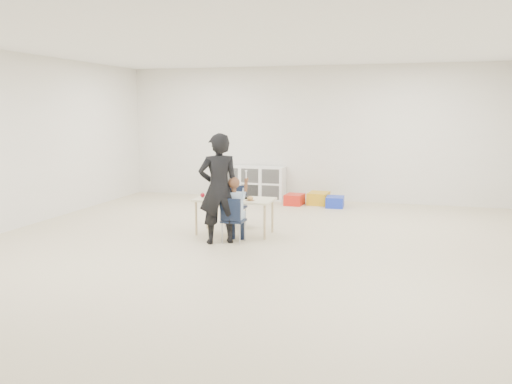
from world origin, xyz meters
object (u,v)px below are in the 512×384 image
(table, at_px, (235,216))
(child, at_px, (234,207))
(chair_near, at_px, (234,220))
(adult, at_px, (219,189))
(cubby_shelf, at_px, (252,182))

(table, height_order, child, child)
(chair_near, height_order, adult, adult)
(chair_near, distance_m, child, 0.19)
(cubby_shelf, distance_m, adult, 3.98)
(child, height_order, cubby_shelf, child)
(table, bearing_deg, chair_near, -73.91)
(table, height_order, adult, adult)
(table, xyz_separation_m, child, (0.16, -0.52, 0.24))
(table, height_order, cubby_shelf, cubby_shelf)
(child, bearing_deg, table, 106.09)
(chair_near, height_order, child, child)
(table, distance_m, cubby_shelf, 3.35)
(chair_near, xyz_separation_m, adult, (-0.19, -0.10, 0.46))
(chair_near, height_order, cubby_shelf, cubby_shelf)
(chair_near, relative_size, cubby_shelf, 0.47)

